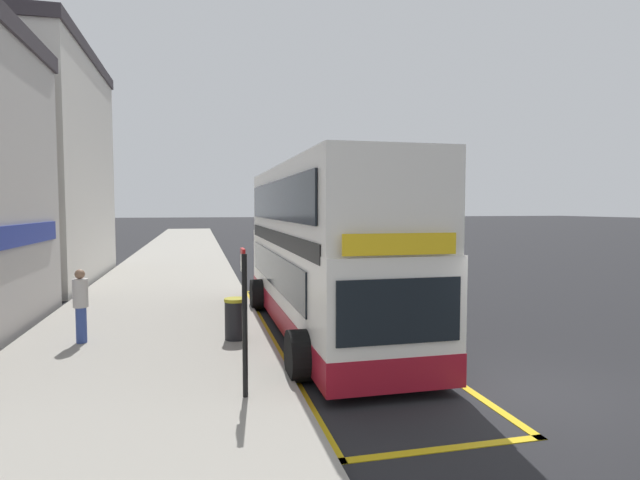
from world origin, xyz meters
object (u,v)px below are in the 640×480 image
double_decker_bus (322,254)px  parked_car_black_kerbside (287,228)px  parked_car_maroon_across (336,248)px  pedestrian_waiting_near_sign (81,303)px  bus_stop_sign (244,308)px  litter_bin (235,319)px

double_decker_bus → parked_car_black_kerbside: 47.79m
parked_car_maroon_across → pedestrian_waiting_near_sign: (-11.01, -17.56, 0.29)m
double_decker_bus → bus_stop_sign: 5.41m
double_decker_bus → pedestrian_waiting_near_sign: (-5.94, -0.51, -0.98)m
parked_car_maroon_across → litter_bin: size_ratio=4.21×
parked_car_black_kerbside → pedestrian_waiting_near_sign: pedestrian_waiting_near_sign is taller
litter_bin → parked_car_maroon_across: bearing=67.6°
parked_car_maroon_across → parked_car_black_kerbside: same height
parked_car_maroon_across → litter_bin: parked_car_maroon_across is taller
bus_stop_sign → pedestrian_waiting_near_sign: bearing=128.9°
parked_car_black_kerbside → pedestrian_waiting_near_sign: bearing=74.3°
bus_stop_sign → parked_car_black_kerbside: 52.90m
litter_bin → double_decker_bus: bearing=23.3°
double_decker_bus → parked_car_maroon_across: (5.07, 17.05, -1.27)m
double_decker_bus → litter_bin: (-2.39, -1.03, -1.42)m
parked_car_maroon_across → parked_car_black_kerbside: 30.25m
parked_car_black_kerbside → litter_bin: bearing=78.4°
double_decker_bus → bus_stop_sign: size_ratio=4.43×
parked_car_black_kerbside → litter_bin: 49.19m
bus_stop_sign → parked_car_black_kerbside: bus_stop_sign is taller
double_decker_bus → pedestrian_waiting_near_sign: bearing=-175.1°
bus_stop_sign → litter_bin: (0.11, 3.75, -0.99)m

